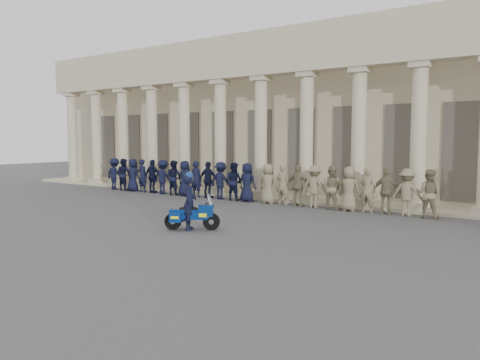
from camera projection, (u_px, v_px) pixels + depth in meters
name	position (u px, v px, depth m)	size (l,w,h in m)	color
ground	(174.00, 225.00, 16.98)	(90.00, 90.00, 0.00)	#464649
building	(337.00, 116.00, 28.67)	(40.00, 12.50, 9.00)	#C1B390
officer_rank	(236.00, 182.00, 23.61)	(19.49, 0.73, 1.94)	black
motorcycle	(193.00, 215.00, 16.03)	(1.70, 1.29, 1.23)	black
rider	(189.00, 201.00, 15.99)	(0.76, 0.84, 2.01)	black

